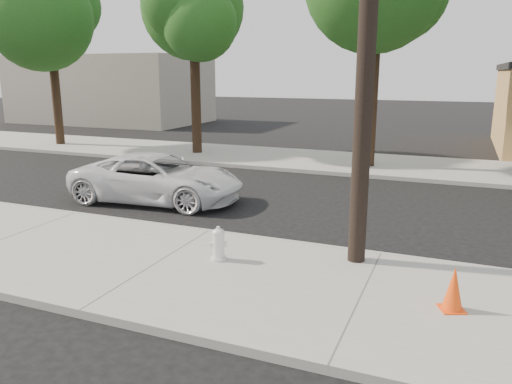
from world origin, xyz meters
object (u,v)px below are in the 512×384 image
at_px(police_cruiser, 158,178).
at_px(traffic_cone, 453,289).
at_px(utility_pole, 368,20).
at_px(fire_hydrant, 219,245).

xyz_separation_m(police_cruiser, traffic_cone, (8.35, -4.50, -0.22)).
distance_m(police_cruiser, traffic_cone, 9.49).
height_order(utility_pole, police_cruiser, utility_pole).
bearing_deg(utility_pole, traffic_cone, -40.57).
bearing_deg(utility_pole, police_cruiser, 155.75).
bearing_deg(traffic_cone, utility_pole, 139.43).
distance_m(police_cruiser, fire_hydrant, 5.63).
relative_size(utility_pole, traffic_cone, 12.61).
relative_size(fire_hydrant, traffic_cone, 0.91).
height_order(police_cruiser, traffic_cone, police_cruiser).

